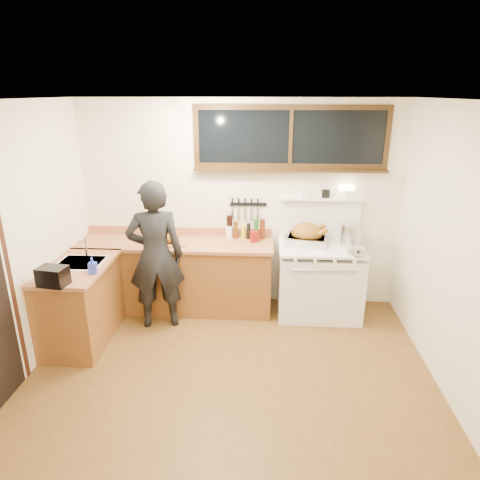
# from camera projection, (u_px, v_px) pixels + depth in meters

# --- Properties ---
(ground_plane) EXTENTS (4.00, 3.50, 0.02)m
(ground_plane) POSITION_uv_depth(u_px,v_px,m) (230.00, 380.00, 4.18)
(ground_plane) COLOR brown
(room_shell) EXTENTS (4.10, 3.60, 2.65)m
(room_shell) POSITION_uv_depth(u_px,v_px,m) (228.00, 217.00, 3.64)
(room_shell) COLOR white
(room_shell) RESTS_ON ground
(counter_back) EXTENTS (2.44, 0.64, 1.00)m
(counter_back) POSITION_uv_depth(u_px,v_px,m) (176.00, 275.00, 5.44)
(counter_back) COLOR brown
(counter_back) RESTS_ON ground
(counter_left) EXTENTS (0.64, 1.09, 0.90)m
(counter_left) POSITION_uv_depth(u_px,v_px,m) (81.00, 303.00, 4.72)
(counter_left) COLOR brown
(counter_left) RESTS_ON ground
(sink_unit) EXTENTS (0.50, 0.45, 0.37)m
(sink_unit) POSITION_uv_depth(u_px,v_px,m) (81.00, 267.00, 4.66)
(sink_unit) COLOR white
(sink_unit) RESTS_ON counter_left
(vintage_stove) EXTENTS (1.02, 0.74, 1.59)m
(vintage_stove) POSITION_uv_depth(u_px,v_px,m) (319.00, 279.00, 5.30)
(vintage_stove) COLOR white
(vintage_stove) RESTS_ON ground
(back_window) EXTENTS (2.32, 0.13, 0.77)m
(back_window) POSITION_uv_depth(u_px,v_px,m) (290.00, 145.00, 5.09)
(back_window) COLOR black
(back_window) RESTS_ON room_shell
(knife_strip) EXTENTS (0.46, 0.03, 0.28)m
(knife_strip) POSITION_uv_depth(u_px,v_px,m) (247.00, 205.00, 5.37)
(knife_strip) COLOR black
(knife_strip) RESTS_ON room_shell
(man) EXTENTS (0.72, 0.55, 1.76)m
(man) POSITION_uv_depth(u_px,v_px,m) (156.00, 256.00, 4.90)
(man) COLOR black
(man) RESTS_ON ground
(soap_bottle) EXTENTS (0.09, 0.09, 0.17)m
(soap_bottle) POSITION_uv_depth(u_px,v_px,m) (93.00, 266.00, 4.35)
(soap_bottle) COLOR blue
(soap_bottle) RESTS_ON counter_left
(toaster) EXTENTS (0.29, 0.23, 0.19)m
(toaster) POSITION_uv_depth(u_px,v_px,m) (53.00, 276.00, 4.08)
(toaster) COLOR black
(toaster) RESTS_ON counter_left
(cutting_board) EXTENTS (0.41, 0.35, 0.13)m
(cutting_board) POSITION_uv_depth(u_px,v_px,m) (171.00, 240.00, 5.19)
(cutting_board) COLOR #AD6A44
(cutting_board) RESTS_ON counter_back
(roast_turkey) EXTENTS (0.55, 0.45, 0.26)m
(roast_turkey) POSITION_uv_depth(u_px,v_px,m) (307.00, 235.00, 5.20)
(roast_turkey) COLOR silver
(roast_turkey) RESTS_ON vintage_stove
(stockpot) EXTENTS (0.35, 0.35, 0.26)m
(stockpot) POSITION_uv_depth(u_px,v_px,m) (352.00, 234.00, 5.16)
(stockpot) COLOR silver
(stockpot) RESTS_ON vintage_stove
(saucepan) EXTENTS (0.23, 0.31, 0.13)m
(saucepan) POSITION_uv_depth(u_px,v_px,m) (322.00, 236.00, 5.31)
(saucepan) COLOR silver
(saucepan) RESTS_ON vintage_stove
(pot_lid) EXTENTS (0.27, 0.27, 0.04)m
(pot_lid) POSITION_uv_depth(u_px,v_px,m) (358.00, 253.00, 4.90)
(pot_lid) COLOR silver
(pot_lid) RESTS_ON vintage_stove
(coffee_tin) EXTENTS (0.11, 0.10, 0.14)m
(coffee_tin) POSITION_uv_depth(u_px,v_px,m) (254.00, 236.00, 5.27)
(coffee_tin) COLOR maroon
(coffee_tin) RESTS_ON counter_back
(pitcher) EXTENTS (0.10, 0.10, 0.17)m
(pitcher) POSITION_uv_depth(u_px,v_px,m) (229.00, 232.00, 5.40)
(pitcher) COLOR white
(pitcher) RESTS_ON counter_back
(bottle_cluster) EXTENTS (0.48, 0.07, 0.30)m
(bottle_cluster) POSITION_uv_depth(u_px,v_px,m) (245.00, 229.00, 5.37)
(bottle_cluster) COLOR black
(bottle_cluster) RESTS_ON counter_back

